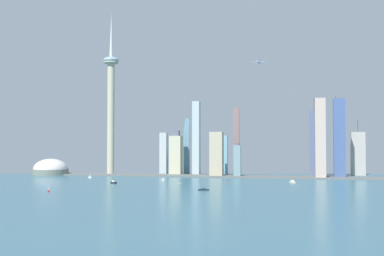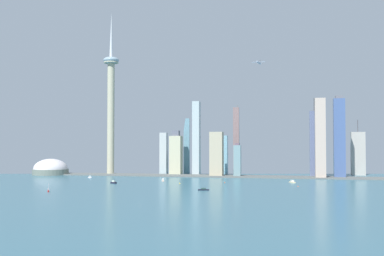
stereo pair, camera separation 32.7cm
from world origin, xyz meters
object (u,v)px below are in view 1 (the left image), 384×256
Objects in this scene: skyscraper_8 at (358,154)px; skyscraper_2 at (164,153)px; stadium_dome at (51,170)px; boat_1 at (114,182)px; skyscraper_6 at (221,155)px; skyscraper_7 at (320,138)px; boat_3 at (163,180)px; airplane at (259,62)px; skyscraper_10 at (188,146)px; skyscraper_9 at (196,138)px; skyscraper_11 at (180,155)px; skyscraper_1 at (339,138)px; channel_buoy_1 at (298,186)px; boat_2 at (292,182)px; skyscraper_12 at (236,140)px; channel_buoy_0 at (180,183)px; skyscraper_3 at (176,154)px; boat_0 at (90,177)px; boat_5 at (48,191)px; skyscraper_0 at (217,154)px; observation_tower at (111,98)px; skyscraper_4 at (314,144)px; skyscraper_5 at (237,161)px; channel_buoy_2 at (225,182)px; boat_4 at (204,189)px.

skyscraper_2 is at bearing -174.06° from skyscraper_8.
skyscraper_8 is (398.92, 41.48, 0.32)m from skyscraper_2.
boat_1 is at bearing -39.84° from stadium_dome.
skyscraper_7 is at bearing -23.89° from skyscraper_6.
airplane reaches higher than boat_3.
skyscraper_10 is at bearing -115.97° from airplane.
stadium_dome reaches higher than boat_1.
skyscraper_9 is 204.02m from airplane.
skyscraper_11 is (-53.36, 76.83, -37.13)m from skyscraper_9.
skyscraper_1 is 85.85× the size of channel_buoy_1.
stadium_dome is 290.44m from skyscraper_10.
boat_2 is at bearing -11.33° from stadium_dome.
skyscraper_12 is at bearing 12.57° from skyscraper_2.
stadium_dome is 546.20m from skyscraper_7.
channel_buoy_0 is (314.99, -155.92, -9.36)m from stadium_dome.
boat_2 is (234.52, -143.82, -40.69)m from skyscraper_3.
boat_0 is at bearing 53.53° from boat_3.
skyscraper_1 reaches higher than boat_5.
skyscraper_2 is 47.12m from skyscraper_3.
boat_5 is at bearing 97.67° from boat_1.
skyscraper_7 reaches higher than channel_buoy_1.
skyscraper_0 is 1.00× the size of skyscraper_2.
observation_tower is at bearing -174.52° from skyscraper_3.
boat_1 is 107.20m from channel_buoy_0.
skyscraper_4 is 516.22m from boat_5.
skyscraper_1 is at bearing -129.69° from boat_1.
skyscraper_10 reaches higher than skyscraper_0.
skyscraper_5 is (-145.91, -31.04, -32.62)m from skyscraper_4.
channel_buoy_0 reaches higher than channel_buoy_1.
skyscraper_5 is at bearing -167.99° from skyscraper_4.
boat_3 is 225.70m from boat_5.
skyscraper_11 is (-376.44, 7.84, -5.86)m from skyscraper_8.
channel_buoy_2 is at bearing -64.34° from skyscraper_9.
skyscraper_6 is at bearing 16.08° from stadium_dome.
skyscraper_6 reaches higher than boat_5.
boat_5 reaches higher than channel_buoy_0.
skyscraper_4 reaches higher than skyscraper_11.
skyscraper_0 is at bearing 179.26° from skyscraper_5.
skyscraper_12 reaches higher than skyscraper_0.
skyscraper_9 is at bearing -167.95° from skyscraper_8.
boat_4 is at bearing -97.08° from boat_5.
channel_buoy_0 is (-176.64, -57.45, -0.65)m from boat_2.
skyscraper_1 is at bearing -0.28° from observation_tower.
skyscraper_2 is 285.93m from airplane.
channel_buoy_0 is (-28.01, -254.80, -39.88)m from skyscraper_6.
airplane reaches higher than stadium_dome.
skyscraper_11 is at bearing 103.73° from channel_buoy_0.
skyscraper_12 reaches higher than boat_5.
boat_3 is (275.57, -116.34, -8.51)m from stadium_dome.
skyscraper_11 reaches higher than boat_1.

